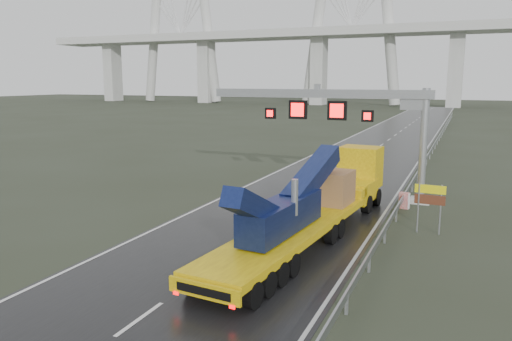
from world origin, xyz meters
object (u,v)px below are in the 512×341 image
at_px(heavy_haul_truck, 322,198).
at_px(exit_sign_pair, 430,199).
at_px(sign_gantry, 348,112).
at_px(striped_barrier, 404,201).

xyz_separation_m(heavy_haul_truck, exit_sign_pair, (5.13, 1.54, 0.11)).
bearing_deg(heavy_haul_truck, sign_gantry, 99.73).
bearing_deg(sign_gantry, striped_barrier, -24.88).
bearing_deg(heavy_haul_truck, striped_barrier, 66.55).
xyz_separation_m(sign_gantry, exit_sign_pair, (5.77, -6.56, -3.82)).
bearing_deg(heavy_haul_truck, exit_sign_pair, 21.92).
relative_size(heavy_haul_truck, striped_barrier, 18.86).
height_order(sign_gantry, heavy_haul_truck, sign_gantry).
distance_m(sign_gantry, heavy_haul_truck, 9.02).
bearing_deg(sign_gantry, exit_sign_pair, -48.67).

